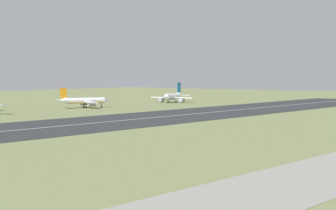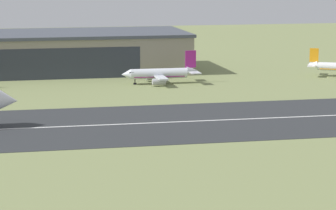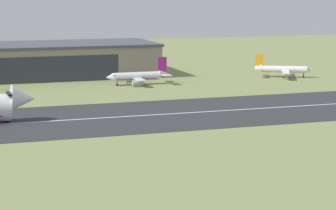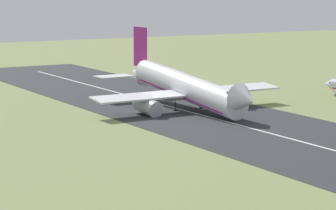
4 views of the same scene
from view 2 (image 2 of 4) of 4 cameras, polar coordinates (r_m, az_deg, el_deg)
runway_strip at (r=165.45m, az=4.99°, el=-1.04°), size 375.41×40.60×0.06m
runway_centreline at (r=165.44m, az=4.99°, el=-1.03°), size 337.87×0.70×0.01m
hangar_building at (r=240.20m, az=-8.34°, el=3.77°), size 80.63×34.10×11.85m
airplane_parked_east at (r=214.23m, az=-0.58°, el=2.25°), size 21.16×17.42×8.81m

